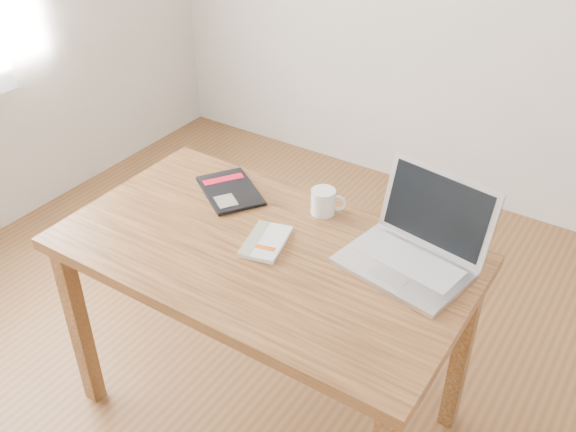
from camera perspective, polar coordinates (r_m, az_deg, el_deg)
The scene contains 6 objects.
room at distance 1.48m, azimuth -3.73°, elevation 10.98°, with size 4.04×4.04×2.70m.
desk at distance 2.03m, azimuth -2.12°, elevation -4.79°, with size 1.27×0.73×0.75m.
white_guidebook at distance 1.99m, azimuth -1.99°, elevation -2.29°, with size 0.16×0.21×0.02m.
black_guidebook at distance 2.24m, azimuth -5.18°, elevation 2.27°, with size 0.31×0.29×0.01m.
laptop at distance 1.92m, azimuth 11.27°, elevation -2.67°, with size 0.41×0.37×0.25m.
coffee_mug at distance 2.11m, azimuth 3.22°, elevation 1.32°, with size 0.11×0.08×0.09m.
Camera 1 is at (0.76, -1.08, 1.94)m, focal length 40.00 mm.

